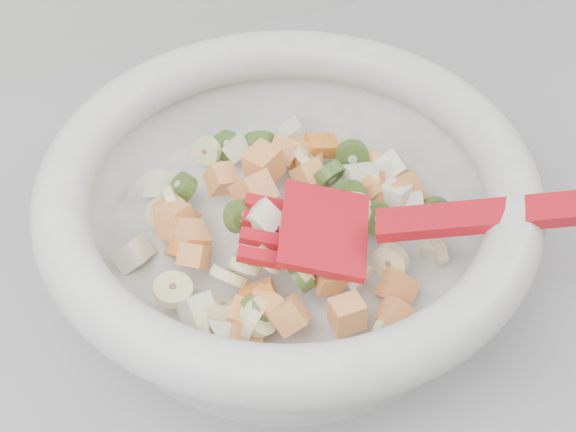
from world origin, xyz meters
name	(u,v)px	position (x,y,z in m)	size (l,w,h in m)	color
mixing_bowl	(289,209)	(0.12, 1.43, 0.95)	(0.43, 0.35, 0.12)	#BABAB8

